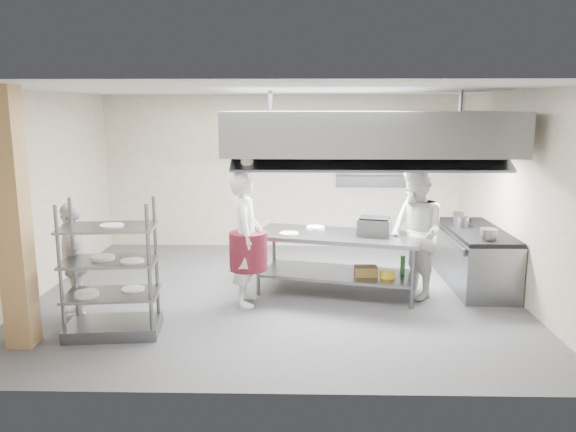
{
  "coord_description": "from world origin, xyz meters",
  "views": [
    {
      "loc": [
        0.35,
        -8.05,
        2.75
      ],
      "look_at": [
        0.17,
        0.2,
        1.15
      ],
      "focal_mm": 35.0,
      "sensor_mm": 36.0,
      "label": 1
    }
  ],
  "objects_px": {
    "chef_line": "(415,234)",
    "stockpot": "(461,222)",
    "pass_rack": "(111,269)",
    "chef_plating": "(74,261)",
    "island": "(338,263)",
    "griddle": "(374,227)",
    "cooking_range": "(474,259)",
    "chef_head": "(246,238)"
  },
  "relations": [
    {
      "from": "chef_line",
      "to": "stockpot",
      "type": "distance_m",
      "value": 1.14
    },
    {
      "from": "pass_rack",
      "to": "chef_plating",
      "type": "xyz_separation_m",
      "value": [
        -0.65,
        0.51,
        -0.05
      ]
    },
    {
      "from": "stockpot",
      "to": "pass_rack",
      "type": "bearing_deg",
      "value": -155.29
    },
    {
      "from": "chef_plating",
      "to": "island",
      "type": "bearing_deg",
      "value": 91.27
    },
    {
      "from": "chef_line",
      "to": "stockpot",
      "type": "xyz_separation_m",
      "value": [
        0.87,
        0.74,
        0.03
      ]
    },
    {
      "from": "griddle",
      "to": "cooking_range",
      "type": "bearing_deg",
      "value": 28.97
    },
    {
      "from": "pass_rack",
      "to": "griddle",
      "type": "bearing_deg",
      "value": 19.37
    },
    {
      "from": "cooking_range",
      "to": "chef_line",
      "type": "distance_m",
      "value": 1.31
    },
    {
      "from": "chef_head",
      "to": "chef_plating",
      "type": "xyz_separation_m",
      "value": [
        -2.19,
        -0.62,
        -0.17
      ]
    },
    {
      "from": "cooking_range",
      "to": "island",
      "type": "bearing_deg",
      "value": -169.22
    },
    {
      "from": "island",
      "to": "chef_plating",
      "type": "xyz_separation_m",
      "value": [
        -3.51,
        -1.13,
        0.33
      ]
    },
    {
      "from": "island",
      "to": "chef_head",
      "type": "height_order",
      "value": "chef_head"
    },
    {
      "from": "chef_line",
      "to": "griddle",
      "type": "height_order",
      "value": "chef_line"
    },
    {
      "from": "chef_line",
      "to": "chef_plating",
      "type": "height_order",
      "value": "chef_line"
    },
    {
      "from": "chef_line",
      "to": "chef_plating",
      "type": "xyz_separation_m",
      "value": [
        -4.62,
        -0.97,
        -0.17
      ]
    },
    {
      "from": "chef_plating",
      "to": "stockpot",
      "type": "distance_m",
      "value": 5.76
    },
    {
      "from": "island",
      "to": "pass_rack",
      "type": "bearing_deg",
      "value": -136.35
    },
    {
      "from": "island",
      "to": "cooking_range",
      "type": "bearing_deg",
      "value": 24.59
    },
    {
      "from": "pass_rack",
      "to": "cooking_range",
      "type": "height_order",
      "value": "pass_rack"
    },
    {
      "from": "cooking_range",
      "to": "griddle",
      "type": "relative_size",
      "value": 4.23
    },
    {
      "from": "chef_head",
      "to": "stockpot",
      "type": "bearing_deg",
      "value": -73.98
    },
    {
      "from": "griddle",
      "to": "stockpot",
      "type": "height_order",
      "value": "griddle"
    },
    {
      "from": "chef_head",
      "to": "stockpot",
      "type": "relative_size",
      "value": 8.03
    },
    {
      "from": "cooking_range",
      "to": "chef_head",
      "type": "relative_size",
      "value": 1.04
    },
    {
      "from": "chef_line",
      "to": "chef_plating",
      "type": "bearing_deg",
      "value": -94.46
    },
    {
      "from": "pass_rack",
      "to": "chef_line",
      "type": "bearing_deg",
      "value": 14.27
    },
    {
      "from": "chef_head",
      "to": "chef_plating",
      "type": "distance_m",
      "value": 2.28
    },
    {
      "from": "cooking_range",
      "to": "stockpot",
      "type": "height_order",
      "value": "stockpot"
    },
    {
      "from": "cooking_range",
      "to": "griddle",
      "type": "xyz_separation_m",
      "value": [
        -1.63,
        -0.43,
        0.61
      ]
    },
    {
      "from": "pass_rack",
      "to": "cooking_range",
      "type": "bearing_deg",
      "value": 16.03
    },
    {
      "from": "chef_plating",
      "to": "chef_line",
      "type": "bearing_deg",
      "value": 85.31
    },
    {
      "from": "chef_line",
      "to": "stockpot",
      "type": "height_order",
      "value": "chef_line"
    },
    {
      "from": "island",
      "to": "cooking_range",
      "type": "distance_m",
      "value": 2.2
    },
    {
      "from": "chef_line",
      "to": "chef_plating",
      "type": "distance_m",
      "value": 4.73
    },
    {
      "from": "chef_plating",
      "to": "stockpot",
      "type": "bearing_deg",
      "value": 90.8
    },
    {
      "from": "chef_head",
      "to": "griddle",
      "type": "bearing_deg",
      "value": -77.5
    },
    {
      "from": "chef_plating",
      "to": "chef_head",
      "type": "bearing_deg",
      "value": 89.23
    },
    {
      "from": "pass_rack",
      "to": "chef_head",
      "type": "relative_size",
      "value": 0.87
    },
    {
      "from": "stockpot",
      "to": "griddle",
      "type": "bearing_deg",
      "value": -157.33
    },
    {
      "from": "cooking_range",
      "to": "chef_head",
      "type": "height_order",
      "value": "chef_head"
    },
    {
      "from": "island",
      "to": "stockpot",
      "type": "distance_m",
      "value": 2.13
    },
    {
      "from": "stockpot",
      "to": "chef_line",
      "type": "bearing_deg",
      "value": -139.37
    }
  ]
}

